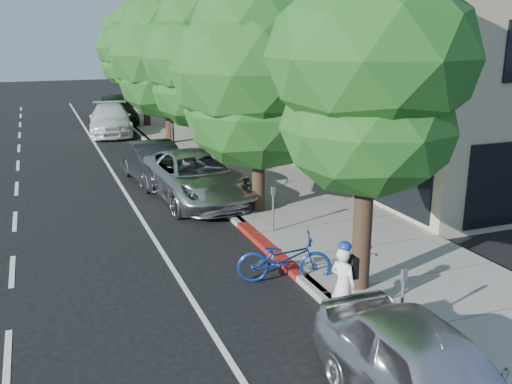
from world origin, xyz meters
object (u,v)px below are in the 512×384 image
dark_sedan (155,163)px  near_car_a (429,378)px  street_tree_0 (371,63)px  dark_suv_far (117,109)px  street_tree_2 (201,60)px  white_pickup (111,120)px  street_tree_4 (143,48)px  bicycle (284,258)px  pedestrian (264,148)px  silver_suv (195,177)px  street_tree_1 (258,73)px  street_tree_5 (127,49)px  street_tree_3 (167,56)px  cyclist (343,285)px

dark_sedan → near_car_a: 15.14m
street_tree_0 → dark_suv_far: bearing=93.1°
street_tree_2 → white_pickup: (-2.30, 10.57, -3.65)m
street_tree_4 → dark_suv_far: 4.46m
bicycle → pedestrian: (3.60, 10.07, 0.42)m
street_tree_4 → bicycle: (-1.30, -22.87, -4.02)m
street_tree_0 → silver_suv: bearing=99.7°
pedestrian → street_tree_0: bearing=53.8°
street_tree_1 → street_tree_5: 24.00m
white_pickup → pedestrian: (4.60, -11.38, 0.19)m
street_tree_3 → cyclist: 19.36m
cyclist → bicycle: cyclist is taller
pedestrian → street_tree_2: bearing=-44.0°
bicycle → pedestrian: pedestrian is taller
street_tree_5 → white_pickup: bearing=-107.2°
street_tree_3 → silver_suv: 10.49m
street_tree_1 → street_tree_4: 18.00m
street_tree_2 → street_tree_5: street_tree_2 is taller
white_pickup → dark_suv_far: size_ratio=1.02×
street_tree_0 → pedestrian: (2.30, 11.19, -3.92)m
cyclist → pedestrian: size_ratio=0.94×
street_tree_5 → pedestrian: size_ratio=4.24×
street_tree_2 → dark_suv_far: street_tree_2 is taller
street_tree_1 → street_tree_3: size_ratio=0.98×
dark_sedan → white_pickup: size_ratio=0.84×
street_tree_1 → cyclist: size_ratio=4.66×
street_tree_1 → cyclist: bearing=-98.2°
street_tree_5 → pedestrian: (2.30, -18.81, -3.41)m
cyclist → dark_sedan: 12.06m
dark_suv_far → pedestrian: dark_suv_far is taller
silver_suv → dark_suv_far: 17.86m
dark_sedan → dark_suv_far: size_ratio=0.85×
white_pickup → pedestrian: 12.28m
white_pickup → near_car_a: 26.71m
cyclist → pedestrian: (3.31, 12.19, 0.20)m
street_tree_4 → pedestrian: size_ratio=4.45×
street_tree_2 → bicycle: (-1.30, -10.87, -3.88)m
cyclist → dark_suv_far: size_ratio=0.29×
bicycle → near_car_a: size_ratio=0.48×
street_tree_5 → pedestrian: bearing=-83.0°
silver_suv → street_tree_2: bearing=64.7°
street_tree_5 → street_tree_3: bearing=-90.0°
street_tree_0 → bicycle: (-1.30, 1.13, -4.34)m
street_tree_0 → pedestrian: bearing=78.4°
cyclist → street_tree_0: bearing=-68.6°
bicycle → white_pickup: 21.47m
street_tree_4 → bicycle: bearing=-93.3°
cyclist → silver_suv: bearing=-21.0°
silver_suv → white_pickup: 14.37m
street_tree_4 → pedestrian: street_tree_4 is taller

